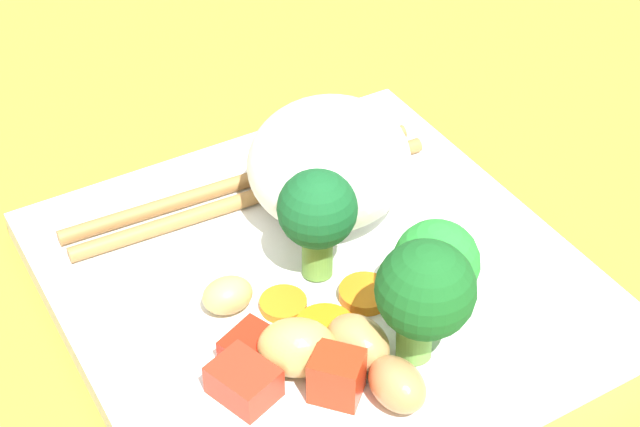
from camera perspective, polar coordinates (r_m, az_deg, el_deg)
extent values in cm
cube|color=olive|center=(50.11, -0.15, -5.57)|extent=(110.00, 110.00, 2.00)
cube|color=white|center=(48.85, -0.15, -4.09)|extent=(25.42, 25.42, 1.58)
ellipsoid|color=white|center=(49.93, 0.55, 3.05)|extent=(11.11, 10.88, 6.41)
cylinder|color=#76B651|center=(46.00, 6.45, -4.88)|extent=(2.13, 2.29, 2.05)
sphere|color=green|center=(44.32, 6.95, -2.94)|extent=(4.09, 4.09, 4.09)
cylinder|color=#6EAB44|center=(43.77, 5.63, -7.12)|extent=(2.12, 2.33, 2.68)
sphere|color=#185D22|center=(41.63, 6.32, -4.54)|extent=(4.48, 4.48, 4.48)
cylinder|color=#5F9238|center=(47.30, -0.32, -2.38)|extent=(2.38, 2.52, 2.87)
sphere|color=#165928|center=(45.48, -0.60, 0.12)|extent=(3.93, 3.93, 3.93)
cylinder|color=orange|center=(46.31, -2.21, -5.42)|extent=(3.01, 3.01, 0.46)
cylinder|color=orange|center=(46.74, 2.70, -4.80)|extent=(3.01, 3.01, 0.59)
cylinder|color=orange|center=(44.91, 0.30, -6.97)|extent=(4.00, 4.00, 0.72)
cube|color=red|center=(43.99, -4.27, -7.89)|extent=(2.87, 2.56, 1.25)
cube|color=red|center=(41.99, 1.01, -9.67)|extent=(2.84, 2.88, 2.35)
cube|color=red|center=(42.40, -4.57, -9.96)|extent=(2.99, 3.35, 1.61)
ellipsoid|color=tan|center=(42.85, -1.39, -7.99)|extent=(4.45, 4.19, 2.70)
ellipsoid|color=#B7814E|center=(41.99, 4.62, -10.12)|extent=(2.30, 3.08, 2.08)
ellipsoid|color=tan|center=(46.03, -5.55, -4.85)|extent=(2.68, 2.22, 1.74)
ellipsoid|color=tan|center=(43.34, 2.29, -7.68)|extent=(3.07, 3.67, 2.32)
cylinder|color=#A3743F|center=(53.44, -4.40, 2.00)|extent=(20.89, 2.32, 0.84)
cylinder|color=#A3743F|center=(52.32, -3.71, 1.09)|extent=(20.89, 2.32, 0.84)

